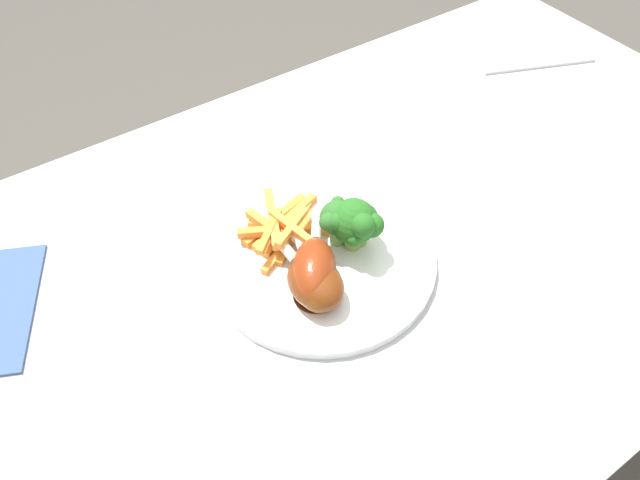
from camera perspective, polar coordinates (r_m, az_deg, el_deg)
ground_plane at (r=1.36m, az=2.64°, el=-20.57°), size 6.00×6.00×0.00m
dining_table at (r=0.80m, az=4.20°, el=-4.72°), size 1.23×0.70×0.73m
dinner_plate at (r=0.69m, az=-0.00°, el=-1.42°), size 0.26×0.26×0.01m
broccoli_floret_front at (r=0.66m, az=1.89°, el=2.08°), size 0.05×0.04×0.06m
broccoli_floret_middle at (r=0.66m, az=3.36°, el=1.67°), size 0.06×0.06×0.07m
broccoli_floret_back at (r=0.67m, az=3.68°, el=1.87°), size 0.04×0.04×0.06m
carrot_fries_pile at (r=0.69m, az=-3.79°, el=1.22°), size 0.12×0.12×0.03m
chicken_drumstick_near at (r=0.64m, az=-0.57°, el=-2.68°), size 0.10×0.12×0.05m
chicken_drumstick_far at (r=0.63m, az=-0.66°, el=-3.95°), size 0.06×0.12×0.04m
chicken_drumstick_extra at (r=0.63m, az=-0.67°, el=-3.87°), size 0.07×0.12×0.04m
fork at (r=1.05m, az=20.34°, el=15.47°), size 0.18×0.08×0.00m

